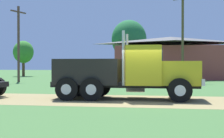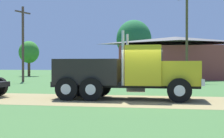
{
  "view_description": "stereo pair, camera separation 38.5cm",
  "coord_description": "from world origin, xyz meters",
  "px_view_note": "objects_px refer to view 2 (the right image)",
  "views": [
    {
      "loc": [
        1.06,
        -15.5,
        1.75
      ],
      "look_at": [
        -1.55,
        0.58,
        1.56
      ],
      "focal_mm": 50.17,
      "sensor_mm": 36.0,
      "label": 1
    },
    {
      "loc": [
        1.44,
        -15.43,
        1.75
      ],
      "look_at": [
        -1.55,
        0.58,
        1.56
      ],
      "focal_mm": 50.17,
      "sensor_mm": 36.0,
      "label": 2
    }
  ],
  "objects_px": {
    "shed_building": "(175,59)",
    "utility_pole_far": "(187,35)",
    "utility_pole_near": "(23,42)",
    "truck_foreground_white": "(125,73)"
  },
  "relations": [
    {
      "from": "shed_building",
      "to": "utility_pole_near",
      "type": "xyz_separation_m",
      "value": [
        -16.13,
        -10.05,
        1.63
      ]
    },
    {
      "from": "shed_building",
      "to": "utility_pole_far",
      "type": "bearing_deg",
      "value": -81.88
    },
    {
      "from": "truck_foreground_white",
      "to": "shed_building",
      "type": "xyz_separation_m",
      "value": [
        2.92,
        25.09,
        1.28
      ]
    },
    {
      "from": "truck_foreground_white",
      "to": "shed_building",
      "type": "bearing_deg",
      "value": 83.35
    },
    {
      "from": "utility_pole_near",
      "to": "truck_foreground_white",
      "type": "bearing_deg",
      "value": -48.71
    },
    {
      "from": "truck_foreground_white",
      "to": "utility_pole_near",
      "type": "xyz_separation_m",
      "value": [
        -13.2,
        15.04,
        2.91
      ]
    },
    {
      "from": "shed_building",
      "to": "utility_pole_far",
      "type": "relative_size",
      "value": 1.61
    },
    {
      "from": "truck_foreground_white",
      "to": "utility_pole_near",
      "type": "height_order",
      "value": "utility_pole_near"
    },
    {
      "from": "truck_foreground_white",
      "to": "utility_pole_far",
      "type": "bearing_deg",
      "value": 77.34
    },
    {
      "from": "shed_building",
      "to": "utility_pole_far",
      "type": "xyz_separation_m",
      "value": [
        1.05,
        -7.38,
        2.34
      ]
    }
  ]
}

